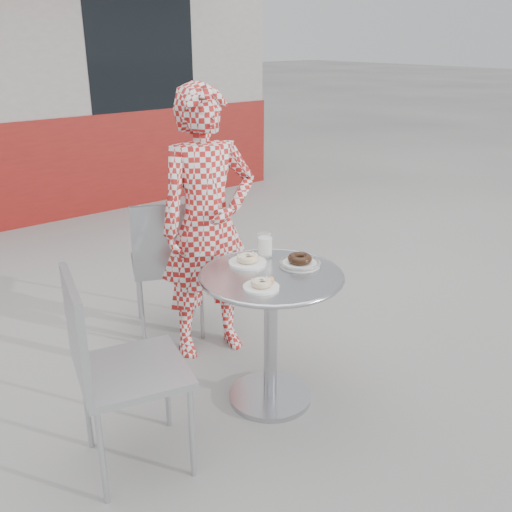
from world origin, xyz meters
TOP-DOWN VIEW (x-y plane):
  - ground at (0.00, 0.00)m, footprint 60.00×60.00m
  - bistro_table at (0.02, -0.04)m, footprint 0.69×0.69m
  - chair_far at (0.02, 0.92)m, footprint 0.55×0.55m
  - chair_left at (-0.73, -0.03)m, footprint 0.52×0.52m
  - seated_person at (0.09, 0.58)m, footprint 0.63×0.48m
  - plate_far at (0.01, 0.12)m, footprint 0.19×0.19m
  - plate_near at (-0.12, -0.14)m, footprint 0.16×0.16m
  - plate_checker at (0.20, -0.05)m, footprint 0.20×0.20m
  - milk_cup at (0.14, 0.15)m, footprint 0.08×0.08m

SIDE VIEW (x-z plane):
  - ground at x=0.00m, z-range 0.00..0.00m
  - chair_far at x=0.02m, z-range -0.17..0.70m
  - chair_left at x=-0.73m, z-range -0.17..0.72m
  - bistro_table at x=0.02m, z-range 0.18..0.88m
  - plate_checker at x=0.20m, z-range 0.69..0.74m
  - plate_near at x=-0.12m, z-range 0.69..0.73m
  - plate_far at x=0.01m, z-range 0.69..0.74m
  - milk_cup at x=0.14m, z-range 0.69..0.81m
  - seated_person at x=0.09m, z-range 0.00..1.52m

